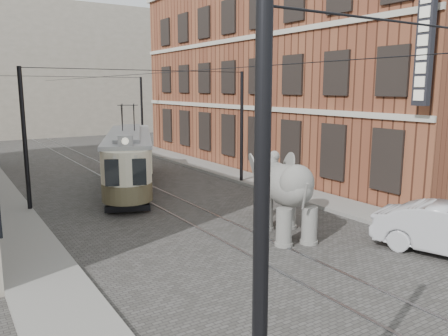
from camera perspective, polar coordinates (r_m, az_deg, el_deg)
ground at (r=16.92m, az=-0.77°, el=-7.50°), size 120.00×120.00×0.00m
tram_rails at (r=16.91m, az=-0.77°, el=-7.46°), size 1.54×80.00×0.02m
sidewalk_right at (r=20.56m, az=13.66°, el=-4.37°), size 2.00×60.00×0.15m
sidewalk_left at (r=14.76m, az=-23.19°, el=-10.74°), size 2.00×60.00×0.15m
brick_building at (r=29.93m, az=8.32°, el=11.72°), size 8.00×26.00×12.00m
distant_block at (r=54.42m, az=-23.94°, el=11.28°), size 28.00×10.00×14.00m
catenary at (r=20.58m, az=-8.61°, el=4.10°), size 11.00×30.20×6.00m
tram at (r=23.87m, az=-12.01°, el=2.77°), size 6.14×10.91×4.31m
elephant at (r=15.66m, az=8.06°, el=-3.70°), size 3.85×5.16×2.81m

